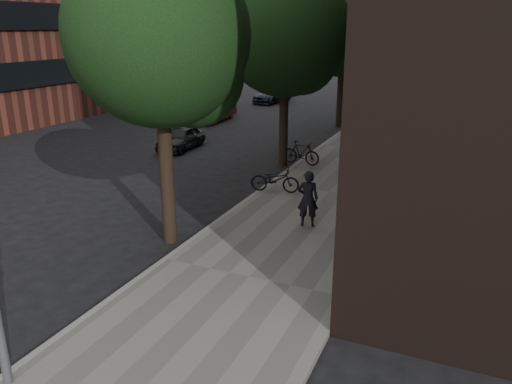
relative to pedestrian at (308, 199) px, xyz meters
The scene contains 14 objects.
ground 6.83m from the pedestrian, 94.21° to the right, with size 120.00×120.00×0.00m, color black.
sidewalk 3.37m from the pedestrian, 94.34° to the left, with size 4.50×60.00×0.12m, color #64615C.
curb_edge 4.19m from the pedestrian, 127.52° to the left, with size 0.15×60.00×0.13m, color slate.
street_tree_near 5.57m from the pedestrian, 145.15° to the right, with size 4.40×4.40×7.50m.
street_tree_mid 8.22m from the pedestrian, 115.33° to the left, with size 5.00×5.00×7.80m.
street_tree_far 16.24m from the pedestrian, 101.12° to the left, with size 5.00×5.00×7.80m.
pedestrian is the anchor object (origin of this frame).
parked_bike_facade_near 1.78m from the pedestrian, 30.57° to the left, with size 0.58×1.67×0.88m, color black.
parked_bike_facade_far 2.17m from the pedestrian, 48.68° to the left, with size 0.45×1.60×0.96m, color black.
parked_bike_curb_near 3.17m from the pedestrian, 128.46° to the left, with size 0.58×1.67×0.88m, color black.
parked_bike_curb_far 6.63m from the pedestrian, 110.29° to the left, with size 0.45×1.60×0.96m, color black.
parked_car_near 10.98m from the pedestrian, 140.49° to the left, with size 1.26×3.14×1.07m, color black.
parked_car_mid 17.51m from the pedestrian, 126.84° to the left, with size 1.34×3.84×1.27m, color #551818.
parked_car_far 24.87m from the pedestrian, 114.12° to the left, with size 1.65×4.05×1.18m, color black.
Camera 1 is at (4.44, -5.83, 5.50)m, focal length 35.00 mm.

